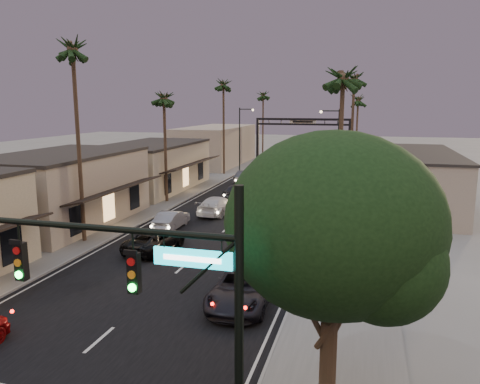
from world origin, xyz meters
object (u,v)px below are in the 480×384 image
Objects in this scene: streetlight_right at (335,144)px; palm_lb at (72,43)px; palm_rc at (358,97)px; palm_ra at (343,71)px; traffic_signal at (161,295)px; oncoming_silver at (171,219)px; oncoming_pickup at (155,240)px; palm_rb at (354,75)px; arch at (303,129)px; palm_lc at (164,94)px; palm_far at (263,93)px; corner_tree at (336,231)px; curbside_near at (243,287)px; streetlight_left at (242,134)px; palm_ld at (223,82)px; curbside_black at (291,255)px.

streetlight_right is 28.89m from palm_lb.
palm_rc is at bearing 84.95° from streetlight_right.
traffic_signal is at bearing -98.28° from palm_ra.
oncoming_silver is at bearing 113.22° from traffic_signal.
palm_rb is at bearing -109.72° from oncoming_pickup.
palm_lc is at bearing -104.20° from arch.
oncoming_silver is (4.12, -51.01, -10.73)m from palm_far.
traffic_signal is at bearing -94.16° from palm_rb.
streetlight_right is (-2.56, 37.55, -0.65)m from corner_tree.
palm_rb is 2.42× the size of curbside_near.
palm_ld is at bearing -119.25° from streetlight_left.
palm_rb is (8.60, -26.00, 6.88)m from arch.
arch is 43.48m from oncoming_silver.
streetlight_right is 1.60× the size of curbside_black.
curbside_near is (-2.16, -29.95, -4.51)m from streetlight_right.
curbside_near is at bearing -94.49° from palm_rc.
curbside_black is at bearing 147.10° from oncoming_silver.
palm_lb is at bearing 128.44° from traffic_signal.
corner_tree reaches higher than curbside_black.
traffic_signal is 0.56× the size of palm_lb.
palm_rc reaches higher than curbside_black.
palm_lb is at bearing -100.16° from arch.
corner_tree is 0.62× the size of palm_ld.
palm_ld is at bearing -72.99° from oncoming_pickup.
palm_ra is 14.42m from curbside_near.
arch reaches higher than curbside_black.
streetlight_left is 0.68× the size of palm_ra.
streetlight_right is 0.59× the size of palm_lb.
streetlight_right is 18.99m from streetlight_left.
streetlight_left is (-16.40, 50.55, -0.65)m from corner_tree.
palm_far is at bearing 89.59° from palm_lc.
palm_lb is 33.01m from palm_ld.
palm_lc is (-15.52, -9.00, 5.14)m from streetlight_right.
palm_lb is 19.62m from curbside_near.
palm_rc is at bearing 21.14° from streetlight_left.
streetlight_left is (-12.61, 54.00, 0.25)m from traffic_signal.
streetlight_left is 22.65m from palm_lc.
corner_tree is 14.45m from curbside_black.
arch is 13.85m from streetlight_left.
palm_lb is 45.48m from palm_rc.
oncoming_pickup is (-11.54, -22.51, -11.71)m from palm_rb.
oncoming_pickup is (-12.42, 14.04, -5.28)m from corner_tree.
curbside_near is (11.68, -42.95, -4.51)m from streetlight_left.
oncoming_pickup is at bearing 101.61° from oncoming_silver.
streetlight_right reaches higher than curbside_near.
palm_ra is (1.68, -21.00, 6.11)m from streetlight_right.
curbside_black is (10.38, -6.44, 0.11)m from oncoming_silver.
corner_tree is 0.98× the size of streetlight_right.
streetlight_left is at bearing 85.63° from palm_lc.
palm_lb is at bearing -173.37° from palm_ra.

